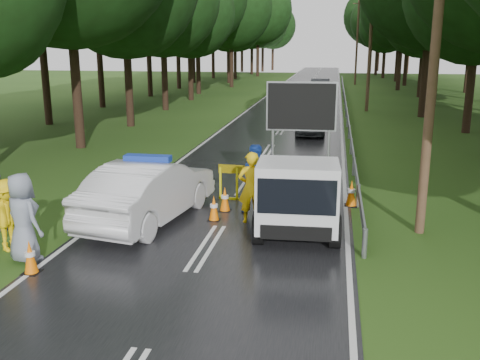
% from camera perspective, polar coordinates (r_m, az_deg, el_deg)
% --- Properties ---
extents(ground, '(160.00, 160.00, 0.00)m').
position_cam_1_polar(ground, '(12.98, -3.58, -7.19)').
color(ground, '#204012').
rests_on(ground, ground).
extents(road, '(7.00, 140.00, 0.02)m').
position_cam_1_polar(road, '(42.10, 6.04, 7.81)').
color(road, black).
rests_on(road, ground).
extents(guardrail, '(0.12, 60.06, 0.70)m').
position_cam_1_polar(guardrail, '(41.62, 11.17, 8.29)').
color(guardrail, gray).
rests_on(guardrail, ground).
extents(utility_pole_near, '(1.40, 0.24, 10.00)m').
position_cam_1_polar(utility_pole_near, '(13.93, 20.26, 14.75)').
color(utility_pole_near, '#493722').
rests_on(utility_pole_near, ground).
extents(utility_pole_mid, '(1.40, 0.24, 10.00)m').
position_cam_1_polar(utility_pole_mid, '(39.80, 13.76, 14.41)').
color(utility_pole_mid, '#493722').
rests_on(utility_pole_mid, ground).
extents(utility_pole_far, '(1.40, 0.24, 10.00)m').
position_cam_1_polar(utility_pole_far, '(65.77, 12.39, 14.31)').
color(utility_pole_far, '#493722').
rests_on(utility_pole_far, ground).
extents(police_sedan, '(2.62, 5.35, 1.86)m').
position_cam_1_polar(police_sedan, '(14.80, -9.67, -1.19)').
color(police_sedan, silver).
rests_on(police_sedan, ground).
extents(work_truck, '(2.28, 4.75, 3.72)m').
position_cam_1_polar(work_truck, '(14.08, 6.24, -1.20)').
color(work_truck, gray).
rests_on(work_truck, ground).
extents(barrier, '(2.74, 0.19, 1.13)m').
position_cam_1_polar(barrier, '(16.34, 2.38, 0.51)').
color(barrier, yellow).
rests_on(barrier, ground).
extents(officer, '(0.82, 0.65, 1.98)m').
position_cam_1_polar(officer, '(14.39, 1.20, -0.83)').
color(officer, yellow).
rests_on(officer, ground).
extents(civilian, '(1.21, 1.12, 1.98)m').
position_cam_1_polar(civilian, '(15.35, 1.83, 0.13)').
color(civilian, '#183B9E').
rests_on(civilian, ground).
extents(bystander_left, '(1.00, 1.27, 1.72)m').
position_cam_1_polar(bystander_left, '(13.67, -23.54, -3.46)').
color(bystander_left, yellow).
rests_on(bystander_left, ground).
extents(bystander_right, '(1.18, 1.02, 2.04)m').
position_cam_1_polar(bystander_right, '(12.78, -22.14, -3.78)').
color(bystander_right, gray).
rests_on(bystander_right, ground).
extents(queue_car_first, '(1.79, 3.96, 1.32)m').
position_cam_1_polar(queue_car_first, '(29.20, 7.45, 6.17)').
color(queue_car_first, '#3D4044').
rests_on(queue_car_first, ground).
extents(queue_car_second, '(2.79, 5.61, 1.57)m').
position_cam_1_polar(queue_car_second, '(37.28, 7.52, 8.12)').
color(queue_car_second, '#979A9E').
rests_on(queue_car_second, ground).
extents(queue_car_third, '(2.59, 5.15, 1.40)m').
position_cam_1_polar(queue_car_third, '(44.05, 7.32, 8.96)').
color(queue_car_third, black).
rests_on(queue_car_third, ground).
extents(queue_car_fourth, '(1.78, 4.88, 1.60)m').
position_cam_1_polar(queue_car_fourth, '(50.54, 8.54, 9.72)').
color(queue_car_fourth, '#46484E').
rests_on(queue_car_fourth, ground).
extents(cone_near_left, '(0.35, 0.35, 0.75)m').
position_cam_1_polar(cone_near_left, '(12.27, -21.47, -7.70)').
color(cone_near_left, black).
rests_on(cone_near_left, ground).
extents(cone_center, '(0.34, 0.34, 0.72)m').
position_cam_1_polar(cone_center, '(14.76, -2.80, -3.05)').
color(cone_center, black).
rests_on(cone_center, ground).
extents(cone_far, '(0.35, 0.35, 0.74)m').
position_cam_1_polar(cone_far, '(15.56, -1.62, -2.09)').
color(cone_far, black).
rests_on(cone_far, ground).
extents(cone_left_mid, '(0.35, 0.35, 0.75)m').
position_cam_1_polar(cone_left_mid, '(14.60, -13.82, -3.61)').
color(cone_left_mid, black).
rests_on(cone_left_mid, ground).
extents(cone_right, '(0.38, 0.38, 0.81)m').
position_cam_1_polar(cone_right, '(16.37, 11.78, -1.43)').
color(cone_right, black).
rests_on(cone_right, ground).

